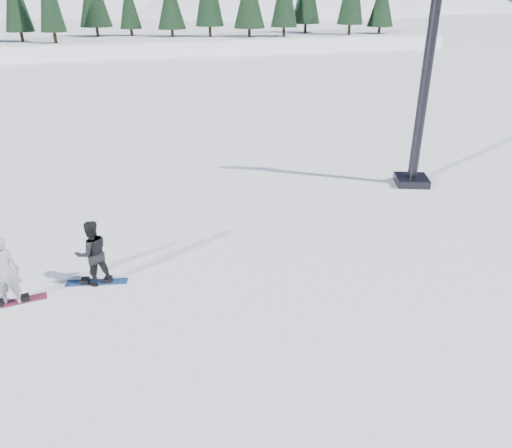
% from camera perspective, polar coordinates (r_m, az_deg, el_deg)
% --- Properties ---
extents(ground, '(420.00, 420.00, 0.00)m').
position_cam_1_polar(ground, '(12.68, -18.97, -7.86)').
color(ground, white).
rests_on(ground, ground).
extents(alpine_backdrop, '(412.50, 227.00, 53.20)m').
position_cam_1_polar(alpine_backdrop, '(201.42, -22.02, 17.45)').
color(alpine_backdrop, white).
rests_on(alpine_backdrop, ground).
extents(lift_tower, '(2.07, 1.51, 7.73)m').
position_cam_1_polar(lift_tower, '(18.98, 18.51, 13.31)').
color(lift_tower, black).
rests_on(lift_tower, ground).
extents(snowboarder_woman, '(0.69, 0.51, 1.89)m').
position_cam_1_polar(snowboarder_woman, '(12.66, -26.79, -4.75)').
color(snowboarder_woman, '#97979C').
rests_on(snowboarder_woman, ground).
extents(snowboarder_man, '(0.95, 0.82, 1.68)m').
position_cam_1_polar(snowboarder_man, '(12.75, -18.19, -3.17)').
color(snowboarder_man, black).
rests_on(snowboarder_man, ground).
extents(snowboard_woman, '(1.52, 0.46, 0.03)m').
position_cam_1_polar(snowboard_woman, '(13.07, -26.05, -8.06)').
color(snowboard_woman, '#9B2140').
rests_on(snowboard_woman, ground).
extents(snowboard_man, '(1.53, 0.60, 0.03)m').
position_cam_1_polar(snowboard_man, '(13.14, -17.71, -6.35)').
color(snowboard_man, '#1C4D9C').
rests_on(snowboard_man, ground).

